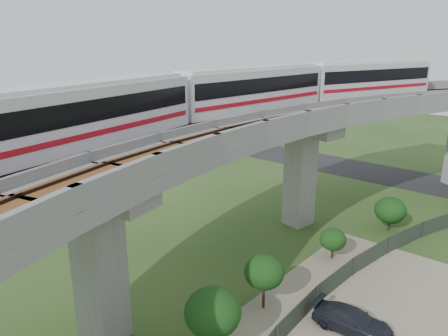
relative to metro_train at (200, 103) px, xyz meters
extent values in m
plane|color=#2C481C|center=(-0.37, 1.80, -12.31)|extent=(160.00, 160.00, 0.00)
cube|color=#232326|center=(-0.37, 31.80, -12.29)|extent=(60.00, 8.00, 0.03)
cube|color=#99968E|center=(0.54, 12.22, -8.11)|extent=(2.35, 2.51, 8.40)
cube|color=#99968E|center=(0.54, 12.22, -3.31)|extent=(7.31, 3.58, 1.20)
cube|color=#99968E|center=(0.54, -8.62, -8.11)|extent=(2.35, 2.51, 8.40)
cube|color=#99968E|center=(0.54, -8.62, -3.31)|extent=(7.31, 3.58, 1.20)
cube|color=gray|center=(5.81, 28.34, -2.31)|extent=(16.42, 20.91, 0.80)
cube|color=gray|center=(1.96, 30.24, -1.41)|extent=(8.66, 17.08, 1.00)
cube|color=brown|center=(3.84, 29.31, -1.85)|extent=(10.68, 18.08, 0.12)
cube|color=black|center=(3.84, 29.31, -1.73)|extent=(9.69, 17.59, 0.12)
cube|color=brown|center=(7.79, 27.36, -1.85)|extent=(10.68, 18.08, 0.12)
cube|color=black|center=(7.79, 27.36, -1.73)|extent=(9.69, 17.59, 0.12)
cube|color=gray|center=(0.32, 10.93, -2.31)|extent=(11.77, 20.03, 0.80)
cube|color=gray|center=(-3.93, 11.58, -1.41)|extent=(3.22, 18.71, 1.00)
cube|color=gray|center=(4.57, 10.27, -1.41)|extent=(3.22, 18.71, 1.00)
cube|color=brown|center=(-1.85, 11.26, -1.85)|extent=(5.44, 19.05, 0.12)
cube|color=black|center=(-1.85, 11.26, -1.73)|extent=(4.35, 18.88, 0.12)
cube|color=brown|center=(2.50, 10.59, -1.85)|extent=(5.44, 19.05, 0.12)
cube|color=black|center=(2.50, 10.59, -1.73)|extent=(4.35, 18.88, 0.12)
cube|color=gray|center=(0.32, -7.33, -2.31)|extent=(11.77, 20.03, 0.80)
cube|color=gray|center=(-3.93, -7.98, -1.41)|extent=(3.22, 18.71, 1.00)
cube|color=gray|center=(4.57, -6.68, -1.41)|extent=(3.22, 18.71, 1.00)
cube|color=brown|center=(-1.85, -7.66, -1.85)|extent=(5.44, 19.05, 0.12)
cube|color=black|center=(-1.85, -7.66, -1.73)|extent=(4.35, 18.88, 0.12)
cube|color=brown|center=(2.50, -6.99, -1.85)|extent=(5.44, 19.05, 0.12)
cube|color=black|center=(2.50, -6.99, -1.73)|extent=(4.35, 18.88, 0.12)
cube|color=silver|center=(-1.95, -7.03, -0.07)|extent=(4.80, 15.23, 3.20)
cube|color=silver|center=(-1.95, -7.03, 1.63)|extent=(4.16, 14.41, 0.22)
cube|color=black|center=(-1.95, -7.03, 0.38)|extent=(4.78, 14.65, 1.15)
cube|color=#B11120|center=(-1.95, -7.03, -0.82)|extent=(4.78, 14.65, 0.30)
cube|color=black|center=(-1.95, -7.03, -1.53)|extent=(3.69, 12.89, 0.28)
cube|color=silver|center=(-2.21, 8.53, -0.07)|extent=(4.31, 15.20, 3.20)
cube|color=silver|center=(-2.21, 8.53, 1.63)|extent=(3.69, 14.40, 0.22)
cube|color=black|center=(-2.21, 8.53, 0.38)|extent=(4.30, 14.61, 1.15)
cube|color=#B11120|center=(-2.21, 8.53, -0.82)|extent=(4.30, 14.61, 0.30)
cube|color=black|center=(-2.21, 8.53, -1.53)|extent=(3.27, 12.88, 0.28)
cube|color=silver|center=(1.40, 23.67, -0.07)|extent=(7.80, 14.99, 3.20)
cube|color=silver|center=(1.40, 23.67, 1.63)|extent=(7.03, 14.10, 0.22)
cube|color=black|center=(1.40, 23.67, 0.38)|extent=(7.65, 14.45, 1.15)
cube|color=#B11120|center=(1.40, 23.67, -0.82)|extent=(7.65, 14.45, 0.30)
cube|color=black|center=(1.40, 23.67, -1.53)|extent=(6.26, 12.60, 0.28)
cube|color=#2D382D|center=(11.01, 18.78, -11.56)|extent=(1.69, 4.77, 1.40)
cylinder|color=#2D382D|center=(10.25, 16.42, -11.56)|extent=(0.08, 0.08, 1.50)
cube|color=#2D382D|center=(9.60, 14.04, -11.56)|extent=(1.23, 4.91, 1.40)
cylinder|color=#2D382D|center=(9.07, 11.62, -11.56)|extent=(0.08, 0.08, 1.50)
cube|color=#2D382D|center=(8.66, 9.19, -11.56)|extent=(0.75, 4.99, 1.40)
cylinder|color=#2D382D|center=(8.36, 6.73, -11.56)|extent=(0.08, 0.08, 1.50)
cube|color=#2D382D|center=(8.19, 4.27, -11.56)|extent=(0.27, 5.04, 1.40)
cylinder|color=#2D382D|center=(8.13, 1.80, -11.56)|extent=(0.08, 0.08, 1.50)
cube|color=#2D382D|center=(8.19, -0.67, -11.56)|extent=(0.27, 5.04, 1.40)
cylinder|color=#382314|center=(7.46, 16.00, -11.77)|extent=(0.18, 0.18, 1.08)
ellipsoid|color=#183611|center=(7.46, 16.00, -10.42)|extent=(2.69, 2.69, 2.29)
cylinder|color=#382314|center=(6.00, 8.08, -11.80)|extent=(0.18, 0.18, 1.01)
ellipsoid|color=#183611|center=(6.00, 8.08, -10.69)|extent=(2.01, 2.01, 1.71)
cylinder|color=#382314|center=(5.65, -0.53, -11.41)|extent=(0.18, 0.18, 1.79)
ellipsoid|color=#183611|center=(5.65, -0.53, -9.77)|extent=(2.49, 2.49, 2.12)
ellipsoid|color=#183611|center=(6.04, -5.74, -9.64)|extent=(3.01, 3.01, 2.56)
imported|color=black|center=(10.90, 0.88, -11.60)|extent=(4.74, 2.20, 1.34)
camera|label=1|loc=(19.01, -20.29, 4.05)|focal=35.00mm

